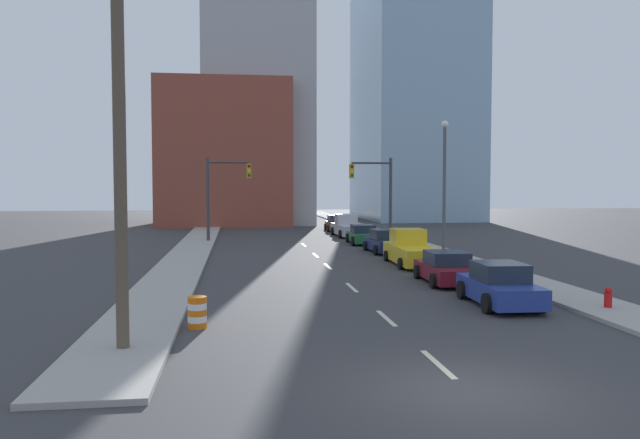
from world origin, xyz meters
name	(u,v)px	position (x,y,z in m)	size (l,w,h in m)	color
ground_plane	(469,391)	(0.00, 0.00, 0.00)	(200.00, 200.00, 0.00)	#38383A
sidewalk_left	(204,233)	(-7.71, 44.38, 0.07)	(2.52, 88.75, 0.14)	#9E9B93
sidewalk_right	(373,231)	(7.71, 44.38, 0.07)	(2.52, 88.75, 0.14)	#9E9B93
lane_stripe_at_2m	(438,364)	(0.00, 2.00, 0.00)	(0.16, 2.40, 0.01)	beige
lane_stripe_at_7m	(386,318)	(0.00, 7.20, 0.00)	(0.16, 2.40, 0.01)	beige
lane_stripe_at_13m	(352,287)	(0.00, 13.31, 0.00)	(0.16, 2.40, 0.01)	beige
lane_stripe_at_20m	(328,266)	(0.00, 20.20, 0.00)	(0.16, 2.40, 0.01)	beige
lane_stripe_at_26m	(315,255)	(0.00, 25.64, 0.00)	(0.16, 2.40, 0.01)	beige
lane_stripe_at_33m	(304,245)	(0.00, 32.50, 0.00)	(0.16, 2.40, 0.01)	beige
building_brick_left	(225,156)	(-6.07, 59.19, 7.69)	(14.00, 16.00, 15.37)	brown
building_office_center	(256,117)	(-2.43, 63.19, 12.46)	(12.00, 20.00, 24.91)	#A8A8AD
building_glass_right	(413,63)	(17.96, 67.19, 20.15)	(13.00, 20.00, 40.30)	#8CADC6
traffic_signal_left	(220,188)	(-6.05, 35.36, 4.08)	(3.38, 0.35, 6.43)	#38383D
traffic_signal_right	(379,188)	(6.25, 35.36, 4.08)	(3.38, 0.35, 6.43)	#38383D
utility_pole_left_near	(120,152)	(-7.62, 4.00, 5.08)	(1.60, 0.32, 9.91)	brown
traffic_barrel	(197,312)	(-5.93, 6.56, 0.47)	(0.56, 0.56, 0.95)	orange
street_lamp	(444,177)	(7.81, 24.61, 4.77)	(0.44, 0.44, 8.21)	#4C4C51
fire_hydrant	(608,299)	(7.69, 7.26, 0.41)	(0.26, 0.26, 0.84)	red
sedan_blue	(500,286)	(4.49, 8.76, 0.70)	(2.24, 4.45, 1.53)	navy
sedan_maroon	(447,268)	(4.34, 13.99, 0.64)	(2.28, 4.52, 1.39)	maroon
pickup_truck_yellow	(411,250)	(4.55, 20.43, 0.77)	(2.34, 5.79, 1.90)	gold
sedan_navy	(385,242)	(4.62, 26.64, 0.67)	(2.18, 4.70, 1.48)	#141E47
sedan_green	(363,235)	(4.40, 32.66, 0.65)	(2.21, 4.51, 1.41)	#1E6033
pickup_truck_silver	(348,227)	(4.48, 39.60, 0.77)	(2.30, 5.89, 1.86)	#B2B2BC
sedan_brown	(336,224)	(4.55, 46.09, 0.68)	(2.11, 4.35, 1.51)	brown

